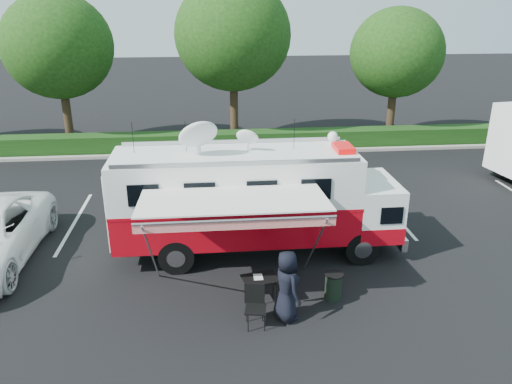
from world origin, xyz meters
The scene contains 9 objects.
ground_plane centered at (0.00, 0.00, 0.00)m, with size 120.00×120.00×0.00m, color black.
back_border centered at (1.14, 12.90, 5.00)m, with size 60.00×6.14×8.87m.
stall_lines centered at (-0.50, 3.00, 0.00)m, with size 24.12×5.50×0.01m.
command_truck centered at (-0.08, 0.00, 1.84)m, with size 8.96×2.47×4.30m.
awning centered at (-0.88, -2.56, 2.77)m, with size 4.89×2.53×2.95m.
person centered at (0.37, -3.68, 0.00)m, with size 0.93×0.61×1.91m, color black.
folding_table centered at (-0.23, -2.95, 0.74)m, with size 1.04×0.83×0.79m.
folding_chair centered at (-0.45, -3.83, 0.64)m, with size 0.59×0.62×1.07m.
trash_bin centered at (1.79, -2.90, 0.39)m, with size 0.51×0.51×0.77m.
Camera 1 is at (-1.46, -14.40, 7.70)m, focal length 35.00 mm.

